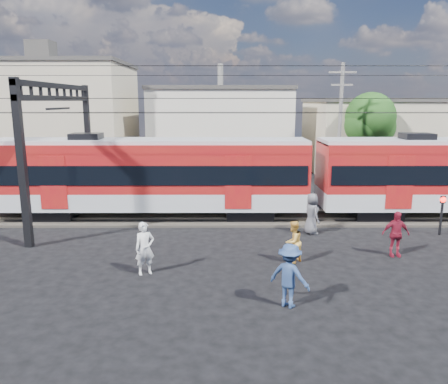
{
  "coord_description": "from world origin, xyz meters",
  "views": [
    {
      "loc": [
        -1.76,
        -14.22,
        6.07
      ],
      "look_at": [
        -1.72,
        5.0,
        2.06
      ],
      "focal_mm": 35.0,
      "sensor_mm": 36.0,
      "label": 1
    }
  ],
  "objects_px": {
    "commuter_train": "(155,174)",
    "crossing_signal": "(442,208)",
    "pedestrian_a": "(145,248)",
    "pedestrian_c": "(289,276)"
  },
  "relations": [
    {
      "from": "commuter_train",
      "to": "crossing_signal",
      "type": "xyz_separation_m",
      "value": [
        13.54,
        -2.9,
        -1.12
      ]
    },
    {
      "from": "pedestrian_a",
      "to": "pedestrian_c",
      "type": "xyz_separation_m",
      "value": [
        4.76,
        -2.54,
        0.03
      ]
    },
    {
      "from": "pedestrian_c",
      "to": "pedestrian_a",
      "type": "bearing_deg",
      "value": 5.77
    },
    {
      "from": "pedestrian_c",
      "to": "crossing_signal",
      "type": "bearing_deg",
      "value": -104.58
    },
    {
      "from": "pedestrian_a",
      "to": "crossing_signal",
      "type": "xyz_separation_m",
      "value": [
        12.79,
        4.58,
        0.33
      ]
    },
    {
      "from": "crossing_signal",
      "to": "pedestrian_a",
      "type": "bearing_deg",
      "value": -160.31
    },
    {
      "from": "commuter_train",
      "to": "pedestrian_c",
      "type": "xyz_separation_m",
      "value": [
        5.51,
        -10.02,
        -1.42
      ]
    },
    {
      "from": "commuter_train",
      "to": "crossing_signal",
      "type": "height_order",
      "value": "commuter_train"
    },
    {
      "from": "pedestrian_a",
      "to": "commuter_train",
      "type": "bearing_deg",
      "value": 70.85
    },
    {
      "from": "commuter_train",
      "to": "pedestrian_c",
      "type": "height_order",
      "value": "commuter_train"
    }
  ]
}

